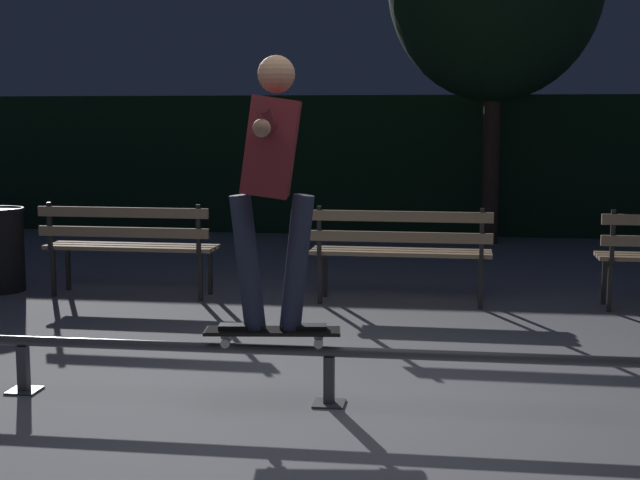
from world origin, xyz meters
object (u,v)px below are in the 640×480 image
(park_bench_left_center, at_px, (400,245))
(grind_rail, at_px, (329,359))
(park_bench_leftmost, at_px, (128,240))
(skateboarder, at_px, (272,169))
(skateboard, at_px, (273,332))

(park_bench_left_center, bearing_deg, grind_rail, -94.93)
(park_bench_leftmost, bearing_deg, skateboarder, -56.85)
(skateboard, bearing_deg, park_bench_left_center, 78.80)
(skateboarder, bearing_deg, grind_rail, -0.06)
(skateboard, height_order, skateboarder, skateboarder)
(skateboarder, relative_size, park_bench_left_center, 0.97)
(skateboard, bearing_deg, skateboarder, 6.84)
(grind_rail, bearing_deg, park_bench_leftmost, 127.37)
(skateboarder, relative_size, park_bench_leftmost, 0.97)
(park_bench_left_center, bearing_deg, park_bench_leftmost, 180.00)
(park_bench_leftmost, height_order, park_bench_left_center, same)
(skateboarder, height_order, park_bench_left_center, skateboarder)
(skateboarder, bearing_deg, park_bench_left_center, 78.85)
(grind_rail, relative_size, park_bench_left_center, 2.72)
(grind_rail, height_order, park_bench_leftmost, park_bench_leftmost)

